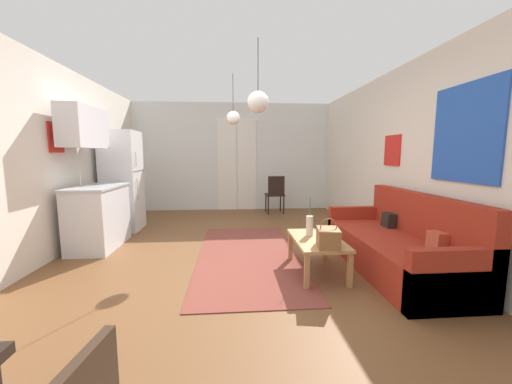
% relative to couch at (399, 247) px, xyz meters
% --- Properties ---
extents(ground_plane, '(5.35, 8.15, 0.10)m').
position_rel_couch_xyz_m(ground_plane, '(-1.97, 0.28, -0.33)').
color(ground_plane, brown).
extents(wall_back, '(4.95, 0.13, 2.62)m').
position_rel_couch_xyz_m(wall_back, '(-1.96, 4.11, 1.02)').
color(wall_back, silver).
rests_on(wall_back, ground_plane).
extents(wall_right, '(0.12, 7.75, 2.62)m').
position_rel_couch_xyz_m(wall_right, '(0.46, 0.28, 1.03)').
color(wall_right, silver).
rests_on(wall_right, ground_plane).
extents(wall_left, '(0.12, 7.75, 2.62)m').
position_rel_couch_xyz_m(wall_left, '(-4.39, 0.29, 1.03)').
color(wall_left, silver).
rests_on(wall_left, ground_plane).
extents(area_rug, '(1.34, 2.92, 0.01)m').
position_rel_couch_xyz_m(area_rug, '(-1.77, 0.63, -0.27)').
color(area_rug, brown).
rests_on(area_rug, ground_plane).
extents(couch, '(0.86, 2.10, 0.92)m').
position_rel_couch_xyz_m(couch, '(0.00, 0.00, 0.00)').
color(couch, maroon).
rests_on(couch, ground_plane).
extents(coffee_table, '(0.54, 0.93, 0.41)m').
position_rel_couch_xyz_m(coffee_table, '(-1.00, 0.00, 0.07)').
color(coffee_table, '#B27F4C').
rests_on(coffee_table, ground_plane).
extents(bamboo_vase, '(0.09, 0.09, 0.46)m').
position_rel_couch_xyz_m(bamboo_vase, '(-1.06, 0.14, 0.25)').
color(bamboo_vase, beige).
rests_on(bamboo_vase, coffee_table).
extents(handbag, '(0.27, 0.32, 0.31)m').
position_rel_couch_xyz_m(handbag, '(-0.98, -0.31, 0.23)').
color(handbag, brown).
rests_on(handbag, coffee_table).
extents(refrigerator, '(0.61, 0.65, 1.79)m').
position_rel_couch_xyz_m(refrigerator, '(-3.97, 2.23, 0.62)').
color(refrigerator, white).
rests_on(refrigerator, ground_plane).
extents(kitchen_counter, '(0.58, 1.06, 2.05)m').
position_rel_couch_xyz_m(kitchen_counter, '(-3.99, 1.19, 0.50)').
color(kitchen_counter, silver).
rests_on(kitchen_counter, ground_plane).
extents(accent_chair, '(0.44, 0.42, 0.89)m').
position_rel_couch_xyz_m(accent_chair, '(-0.99, 3.44, 0.22)').
color(accent_chair, black).
rests_on(accent_chair, ground_plane).
extents(pendant_lamp_near, '(0.24, 0.24, 0.79)m').
position_rel_couch_xyz_m(pendant_lamp_near, '(-1.69, 0.06, 1.67)').
color(pendant_lamp_near, black).
extents(pendant_lamp_far, '(0.21, 0.21, 0.78)m').
position_rel_couch_xyz_m(pendant_lamp_far, '(-1.96, 1.49, 1.67)').
color(pendant_lamp_far, black).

